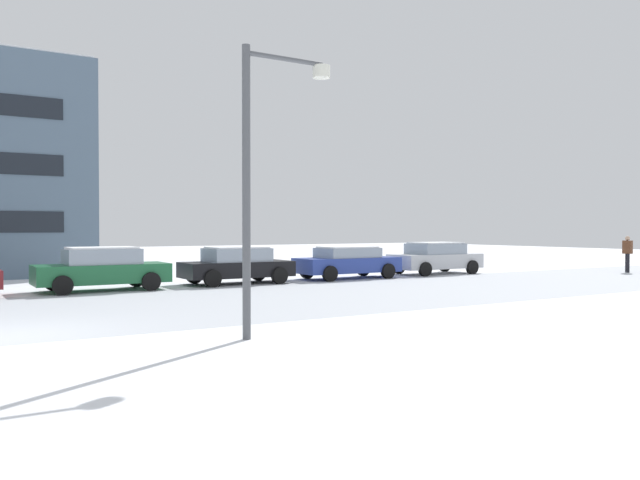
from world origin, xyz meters
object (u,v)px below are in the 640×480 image
at_px(parked_car_black, 237,265).
at_px(parked_car_green, 102,269).
at_px(street_lamp, 263,160).
at_px(parked_car_silver, 435,258).
at_px(pedestrian_crossing, 627,251).
at_px(parked_car_blue, 348,262).

bearing_deg(parked_car_black, parked_car_green, -178.43).
distance_m(street_lamp, parked_car_silver, 18.76).
xyz_separation_m(parked_car_green, parked_car_black, (5.08, 0.14, -0.03)).
relative_size(parked_car_silver, pedestrian_crossing, 2.53).
bearing_deg(pedestrian_crossing, street_lamp, -162.43).
relative_size(street_lamp, parked_car_green, 1.29).
bearing_deg(street_lamp, parked_car_black, 68.64).
bearing_deg(parked_car_blue, pedestrian_crossing, -15.68).
distance_m(parked_car_black, parked_car_silver, 10.16).
bearing_deg(parked_car_green, pedestrian_crossing, -9.12).
xyz_separation_m(street_lamp, parked_car_green, (-0.62, 11.26, -2.72)).
distance_m(street_lamp, parked_car_black, 12.55).
bearing_deg(pedestrian_crossing, parked_car_blue, 164.32).
height_order(parked_car_black, parked_car_blue, parked_car_black).
relative_size(street_lamp, parked_car_blue, 1.24).
bearing_deg(parked_car_blue, street_lamp, -130.19).
height_order(street_lamp, parked_car_green, street_lamp).
distance_m(street_lamp, parked_car_blue, 15.04).
height_order(parked_car_black, parked_car_silver, parked_car_silver).
relative_size(parked_car_green, pedestrian_crossing, 2.48).
distance_m(parked_car_green, parked_car_black, 5.08).
relative_size(parked_car_green, parked_car_black, 1.04).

